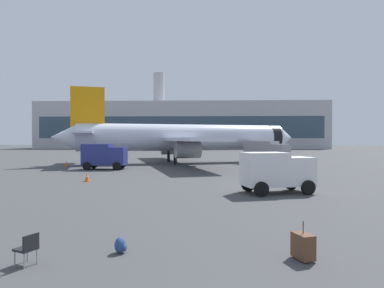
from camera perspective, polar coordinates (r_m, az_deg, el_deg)
airplane_at_gate at (r=47.63m, az=-1.47°, el=1.08°), size 35.08×32.01×10.50m
service_truck at (r=38.87m, az=-15.00°, el=-1.90°), size 4.80×2.53×2.90m
fuel_truck at (r=46.24m, az=12.68°, el=-1.26°), size 6.06×5.80×3.20m
cargo_van at (r=21.58m, az=14.41°, el=-4.45°), size 4.75×3.21×2.60m
safety_cone_near at (r=52.22m, az=11.52°, el=-2.63°), size 0.44×0.44×0.64m
safety_cone_mid at (r=43.61m, az=15.07°, el=-3.18°), size 0.44×0.44×0.83m
safety_cone_far at (r=28.12m, az=-17.77°, el=-5.50°), size 0.44×0.44×0.70m
safety_cone_outer at (r=45.05m, az=-20.97°, el=-3.20°), size 0.44×0.44×0.65m
rolling_suitcase at (r=10.23m, az=18.72°, el=-16.42°), size 0.59×0.74×1.10m
traveller_backpack at (r=10.53m, az=-12.30°, el=-16.79°), size 0.36×0.40×0.48m
gate_chair at (r=10.30m, az=-26.62°, el=-15.72°), size 0.64×0.64×0.86m
terminal_building at (r=128.74m, az=-1.85°, el=3.19°), size 108.17×21.23×29.44m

